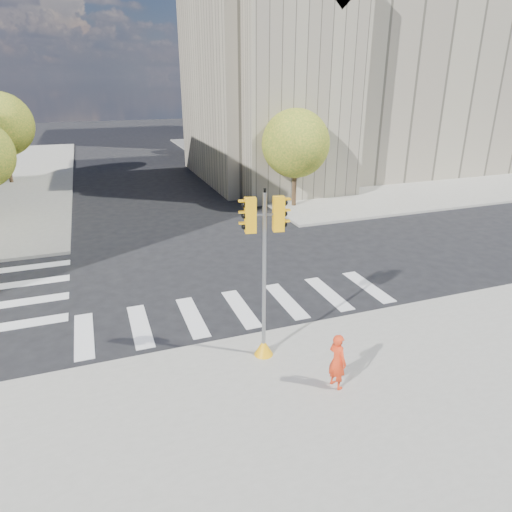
{
  "coord_description": "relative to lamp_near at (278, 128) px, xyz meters",
  "views": [
    {
      "loc": [
        -4.67,
        -16.05,
        7.87
      ],
      "look_at": [
        0.39,
        -2.28,
        2.1
      ],
      "focal_mm": 32.0,
      "sensor_mm": 36.0,
      "label": 1
    }
  ],
  "objects": [
    {
      "name": "office_tower",
      "position": [
        14.0,
        28.0,
        10.42
      ],
      "size": [
        20.0,
        18.0,
        30.0
      ],
      "primitive_type": "cube",
      "color": "#9EA0A3",
      "rests_on": "ground"
    },
    {
      "name": "civic_building",
      "position": [
        7.59,
        5.12,
        2.68
      ],
      "size": [
        26.0,
        16.0,
        19.39
      ],
      "color": "gray",
      "rests_on": "ground"
    },
    {
      "name": "tree_re_near",
      "position": [
        -0.5,
        -4.0,
        -0.53
      ],
      "size": [
        4.2,
        4.2,
        6.16
      ],
      "color": "#382616",
      "rests_on": "ground"
    },
    {
      "name": "ground",
      "position": [
        -8.0,
        -14.0,
        -4.58
      ],
      "size": [
        160.0,
        160.0,
        0.0
      ],
      "primitive_type": "plane",
      "color": "black",
      "rests_on": "ground"
    },
    {
      "name": "sidewalk_near",
      "position": [
        -8.0,
        -25.0,
        -4.5
      ],
      "size": [
        30.0,
        14.0,
        0.15
      ],
      "primitive_type": "cube",
      "color": "gray",
      "rests_on": "ground"
    },
    {
      "name": "sidewalk_far_right",
      "position": [
        12.0,
        12.0,
        -4.5
      ],
      "size": [
        28.0,
        40.0,
        0.15
      ],
      "primitive_type": "cube",
      "color": "gray",
      "rests_on": "ground"
    },
    {
      "name": "lamp_far",
      "position": [
        0.0,
        14.0,
        0.0
      ],
      "size": [
        0.35,
        0.18,
        8.11
      ],
      "color": "black",
      "rests_on": "sidewalk_far_right"
    },
    {
      "name": "tree_re_far",
      "position": [
        -0.5,
        20.0,
        -0.71
      ],
      "size": [
        4.0,
        4.0,
        5.88
      ],
      "color": "#382616",
      "rests_on": "ground"
    },
    {
      "name": "traffic_signal",
      "position": [
        -8.46,
        -19.24,
        -2.27
      ],
      "size": [
        1.08,
        0.56,
        5.04
      ],
      "rotation": [
        0.0,
        0.0,
        -0.18
      ],
      "color": "#F3A60C",
      "rests_on": "sidewalk_near"
    },
    {
      "name": "tree_lw_far",
      "position": [
        -18.5,
        10.0,
        -0.04
      ],
      "size": [
        4.8,
        4.8,
        6.95
      ],
      "color": "#382616",
      "rests_on": "ground"
    },
    {
      "name": "lamp_near",
      "position": [
        0.0,
        0.0,
        0.0
      ],
      "size": [
        0.35,
        0.18,
        8.11
      ],
      "color": "black",
      "rests_on": "sidewalk_far_right"
    },
    {
      "name": "tree_re_mid",
      "position": [
        -0.5,
        8.0,
        -0.23
      ],
      "size": [
        4.6,
        4.6,
        6.66
      ],
      "color": "#382616",
      "rests_on": "ground"
    },
    {
      "name": "photographer",
      "position": [
        -7.18,
        -21.3,
        -3.64
      ],
      "size": [
        0.51,
        0.65,
        1.58
      ],
      "primitive_type": "imported",
      "rotation": [
        0.0,
        0.0,
        1.82
      ],
      "color": "red",
      "rests_on": "sidewalk_near"
    }
  ]
}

